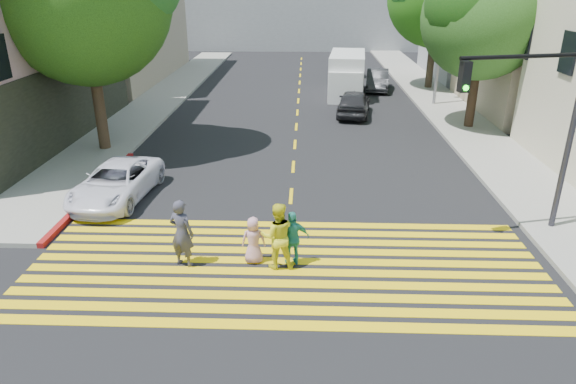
# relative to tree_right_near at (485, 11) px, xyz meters

# --- Properties ---
(ground) EXTENTS (120.00, 120.00, 0.00)m
(ground) POSITION_rel_tree_right_near_xyz_m (-8.70, -14.99, -5.60)
(ground) COLOR black
(sidewalk_left) EXTENTS (3.00, 40.00, 0.15)m
(sidewalk_left) POSITION_rel_tree_right_near_xyz_m (-17.20, 7.01, -5.53)
(sidewalk_left) COLOR gray
(sidewalk_left) RESTS_ON ground
(sidewalk_right) EXTENTS (3.00, 60.00, 0.15)m
(sidewalk_right) POSITION_rel_tree_right_near_xyz_m (-0.20, 0.01, -5.53)
(sidewalk_right) COLOR gray
(sidewalk_right) RESTS_ON ground
(curb_red) EXTENTS (0.20, 8.00, 0.16)m
(curb_red) POSITION_rel_tree_right_near_xyz_m (-15.60, -8.99, -5.52)
(curb_red) COLOR maroon
(curb_red) RESTS_ON ground
(crosswalk) EXTENTS (13.40, 5.30, 0.01)m
(crosswalk) POSITION_rel_tree_right_near_xyz_m (-8.70, -13.72, -5.60)
(crosswalk) COLOR yellow
(crosswalk) RESTS_ON ground
(lane_line) EXTENTS (0.12, 34.40, 0.01)m
(lane_line) POSITION_rel_tree_right_near_xyz_m (-8.70, 7.51, -5.60)
(lane_line) COLOR yellow
(lane_line) RESTS_ON ground
(building_left_tan) EXTENTS (12.00, 16.00, 10.00)m
(building_left_tan) POSITION_rel_tree_right_near_xyz_m (-24.70, 13.01, -0.60)
(building_left_tan) COLOR tan
(building_left_tan) RESTS_ON ground
(building_right_grey) EXTENTS (10.00, 10.00, 10.00)m
(building_right_grey) POSITION_rel_tree_right_near_xyz_m (6.30, 15.01, -0.60)
(building_right_grey) COLOR gray
(building_right_grey) RESTS_ON ground
(tree_right_near) EXTENTS (7.31, 7.25, 8.28)m
(tree_right_near) POSITION_rel_tree_right_near_xyz_m (0.00, 0.00, 0.00)
(tree_right_near) COLOR black
(tree_right_near) RESTS_ON ground
(pedestrian_man) EXTENTS (0.79, 0.65, 1.85)m
(pedestrian_man) POSITION_rel_tree_right_near_xyz_m (-11.37, -13.71, -4.68)
(pedestrian_man) COLOR #3A3949
(pedestrian_man) RESTS_ON ground
(pedestrian_woman) EXTENTS (0.95, 0.78, 1.80)m
(pedestrian_woman) POSITION_rel_tree_right_near_xyz_m (-8.90, -13.72, -4.70)
(pedestrian_woman) COLOR yellow
(pedestrian_woman) RESTS_ON ground
(pedestrian_child) EXTENTS (0.65, 0.45, 1.29)m
(pedestrian_child) POSITION_rel_tree_right_near_xyz_m (-9.55, -13.50, -4.96)
(pedestrian_child) COLOR #C78EA1
(pedestrian_child) RESTS_ON ground
(pedestrian_extra) EXTENTS (0.95, 0.60, 1.51)m
(pedestrian_extra) POSITION_rel_tree_right_near_xyz_m (-8.52, -13.57, -4.85)
(pedestrian_extra) COLOR teal
(pedestrian_extra) RESTS_ON ground
(white_sedan) EXTENTS (2.42, 4.57, 1.22)m
(white_sedan) POSITION_rel_tree_right_near_xyz_m (-14.60, -9.46, -4.99)
(white_sedan) COLOR white
(white_sedan) RESTS_ON ground
(dark_car_near) EXTENTS (2.25, 4.35, 1.41)m
(dark_car_near) POSITION_rel_tree_right_near_xyz_m (-5.61, 2.49, -4.90)
(dark_car_near) COLOR black
(dark_car_near) RESTS_ON ground
(silver_car) EXTENTS (2.31, 5.10, 1.45)m
(silver_car) POSITION_rel_tree_right_near_xyz_m (-4.94, 16.17, -4.88)
(silver_car) COLOR #8C90A7
(silver_car) RESTS_ON ground
(dark_car_parked) EXTENTS (1.93, 4.22, 1.34)m
(dark_car_parked) POSITION_rel_tree_right_near_xyz_m (-3.44, 9.55, -4.93)
(dark_car_parked) COLOR #232428
(dark_car_parked) RESTS_ON ground
(white_van) EXTENTS (2.62, 5.77, 2.64)m
(white_van) POSITION_rel_tree_right_near_xyz_m (-5.65, 7.61, -4.35)
(white_van) COLOR silver
(white_van) RESTS_ON ground
(traffic_signal) EXTENTS (3.68, 1.15, 5.51)m
(traffic_signal) POSITION_rel_tree_right_near_xyz_m (-1.82, -11.56, -2.03)
(traffic_signal) COLOR #2D2B35
(traffic_signal) RESTS_ON ground
(street_lamp) EXTENTS (2.15, 0.43, 9.49)m
(street_lamp) POSITION_rel_tree_right_near_xyz_m (-0.87, 4.93, -0.16)
(street_lamp) COLOR gray
(street_lamp) RESTS_ON ground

